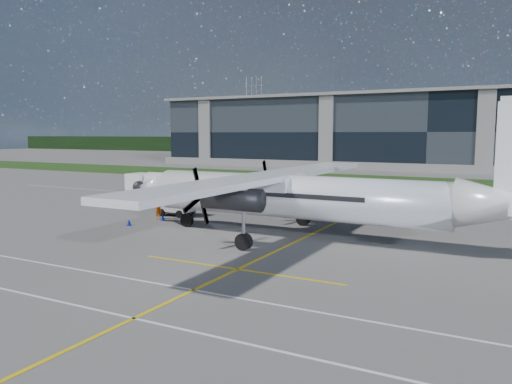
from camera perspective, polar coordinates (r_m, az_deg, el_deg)
name	(u,v)px	position (r m, az deg, el deg)	size (l,w,h in m)	color
ground	(388,186)	(70.41, 14.83, 0.63)	(400.00, 400.00, 0.00)	#64625F
grass_strip	(400,181)	(78.18, 16.18, 1.18)	(400.00, 18.00, 0.04)	#193E11
terminal_building	(435,132)	(109.37, 19.81, 6.46)	(120.00, 20.00, 15.00)	black
tree_line	(464,147)	(169.01, 22.72, 4.74)	(400.00, 6.00, 6.00)	black
pylon_west	(254,114)	(202.55, -0.24, 8.88)	(9.00, 4.60, 30.00)	gray
yellow_taxiway_centerline	(337,222)	(40.96, 9.22, -3.44)	(0.20, 70.00, 0.01)	yellow
white_lane_line	(79,306)	(22.51, -19.62, -12.17)	(90.00, 0.15, 0.01)	white
turboprop_aircraft	(307,172)	(33.52, 5.83, 2.34)	(29.68, 30.78, 9.23)	white
fuel_tanker_truck	(156,186)	(54.43, -11.37, 0.62)	(8.15, 2.65, 3.06)	white
baggage_tug	(176,205)	(44.24, -9.09, -1.45)	(3.16, 1.90, 1.90)	white
ground_crew_person	(159,206)	(42.62, -11.07, -1.63)	(0.88, 0.63, 2.15)	#F25907
safety_cone_nose_stbd	(163,217)	(41.98, -10.61, -2.88)	(0.36, 0.36, 0.50)	#0B23CA
safety_cone_nose_port	(129,222)	(40.28, -14.31, -3.38)	(0.36, 0.36, 0.50)	#0B23CA
safety_cone_stbdwing	(340,204)	(49.78, 9.58, -1.37)	(0.36, 0.36, 0.50)	#0B23CA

